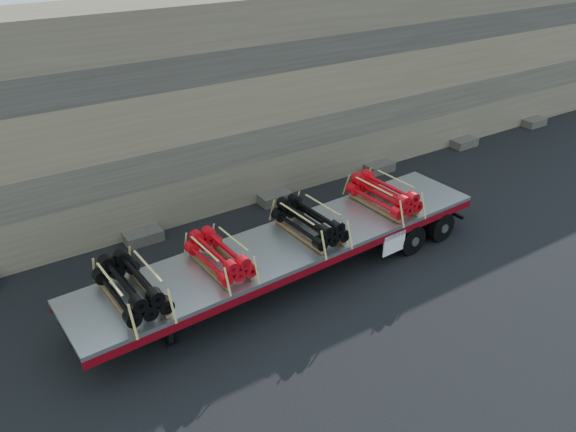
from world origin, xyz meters
name	(u,v)px	position (x,y,z in m)	size (l,w,h in m)	color
ground	(302,283)	(0.00, 0.00, 0.00)	(120.00, 120.00, 0.00)	black
rock_wall	(197,106)	(0.00, 6.50, 3.50)	(44.00, 3.00, 7.00)	#7A6B54
trailer	(291,260)	(-0.12, 0.38, 0.63)	(12.65, 2.43, 1.26)	#AEB1B5
bundle_front	(131,287)	(-4.78, 0.14, 1.66)	(1.13, 2.25, 0.80)	black
bundle_midfront	(220,256)	(-2.40, 0.27, 1.62)	(1.01, 2.02, 0.72)	red
bundle_midrear	(309,222)	(0.51, 0.42, 1.66)	(1.11, 2.22, 0.79)	black
bundle_rear	(384,195)	(3.42, 0.56, 1.66)	(1.12, 2.24, 0.80)	red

